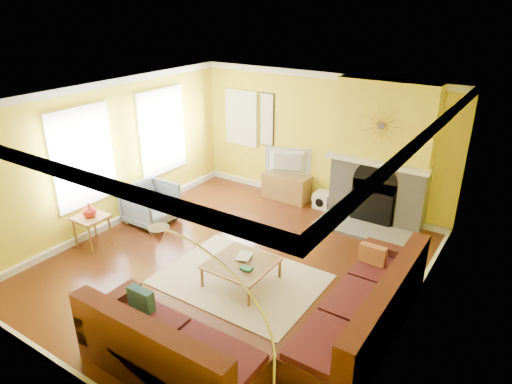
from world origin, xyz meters
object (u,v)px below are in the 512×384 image
Objects in this scene: armchair at (151,204)px; arc_lamp at (221,348)px; coffee_table at (241,272)px; sectional_sofa at (269,291)px; side_table at (93,231)px; media_console at (286,187)px.

arc_lamp is at bearing -126.42° from armchair.
armchair is (-2.60, 0.70, 0.20)m from coffee_table.
sectional_sofa reaches higher than side_table.
arc_lamp is (1.33, -2.20, 0.86)m from coffee_table.
side_table is at bearing 180.00° from sectional_sofa.
sectional_sofa reaches higher than media_console.
armchair reaches higher than media_console.
arc_lamp is (2.33, -5.30, 0.78)m from media_console.
coffee_table is at bearing 121.16° from arc_lamp.
arc_lamp is at bearing -72.67° from sectional_sofa.
side_table is (-3.60, 0.00, -0.17)m from sectional_sofa.
side_table reaches higher than media_console.
coffee_table is 1.10× the size of armchair.
sectional_sofa is 3.95× the size of coffee_table.
sectional_sofa is at bearing -109.44° from armchair.
media_console is 1.17× the size of armchair.
armchair reaches higher than coffee_table.
coffee_table is at bearing 10.12° from side_table.
media_console is (-1.00, 3.10, 0.09)m from coffee_table.
coffee_table is 0.94× the size of media_console.
media_console is at bearing 107.88° from coffee_table.
media_console is 0.48× the size of arc_lamp.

